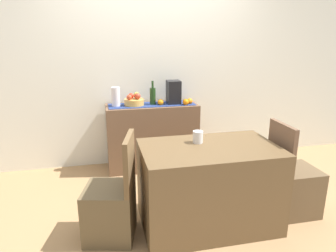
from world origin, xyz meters
name	(u,v)px	position (x,y,z in m)	size (l,w,h in m)	color
ground_plane	(175,201)	(0.00, 0.00, -0.01)	(6.40, 6.40, 0.02)	#9D784F
room_wall_rear	(153,60)	(0.00, 1.18, 1.35)	(6.40, 0.06, 2.70)	silver
sideboard_console	(152,136)	(-0.07, 0.92, 0.41)	(1.13, 0.42, 0.83)	brown
table_runner	(152,104)	(-0.07, 0.92, 0.83)	(1.07, 0.32, 0.01)	navy
fruit_bowl	(134,102)	(-0.29, 0.92, 0.87)	(0.24, 0.24, 0.08)	gold
apple_right	(137,96)	(-0.25, 0.90, 0.95)	(0.08, 0.08, 0.08)	#A63521
apple_front	(131,96)	(-0.32, 0.96, 0.94)	(0.07, 0.07, 0.07)	red
apple_rear	(129,97)	(-0.36, 0.87, 0.94)	(0.07, 0.07, 0.07)	#BC3F24
apple_upper	(137,95)	(-0.25, 0.97, 0.95)	(0.07, 0.07, 0.07)	#98A63E
wine_bottle	(153,96)	(-0.06, 0.92, 0.94)	(0.07, 0.07, 0.30)	#1D3A16
coffee_maker	(173,92)	(0.20, 0.92, 0.97)	(0.16, 0.18, 0.29)	black
ceramic_vase	(116,97)	(-0.51, 0.92, 0.94)	(0.10, 0.10, 0.23)	silver
orange_loose_end	(190,101)	(0.40, 0.86, 0.86)	(0.07, 0.07, 0.07)	orange
orange_loose_mid	(161,102)	(0.03, 0.87, 0.87)	(0.08, 0.08, 0.08)	orange
orange_loose_far	(186,102)	(0.33, 0.81, 0.87)	(0.08, 0.08, 0.08)	orange
dining_table	(208,186)	(0.19, -0.44, 0.37)	(1.18, 0.72, 0.74)	brown
coffee_cup	(198,137)	(0.12, -0.32, 0.79)	(0.09, 0.09, 0.11)	silver
chair_near_window	(112,208)	(-0.66, -0.45, 0.27)	(0.48, 0.48, 0.90)	brown
chair_by_corner	(292,187)	(1.05, -0.44, 0.27)	(0.40, 0.40, 0.90)	brown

